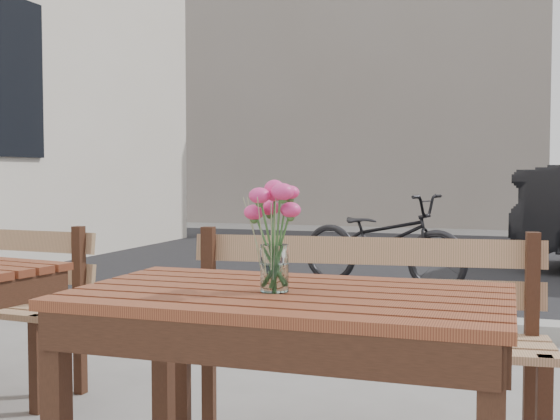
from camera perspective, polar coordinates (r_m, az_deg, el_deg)
name	(u,v)px	position (r m, az deg, el deg)	size (l,w,h in m)	color
street	(471,285)	(7.11, 15.26, -5.90)	(30.00, 8.12, 0.12)	black
backdrop_buildings	(507,60)	(16.53, 18.00, 11.51)	(15.50, 4.00, 8.00)	gray
main_table	(289,334)	(2.08, 0.73, -10.06)	(1.26, 0.74, 0.77)	#5D2918
main_bench	(361,314)	(2.88, 6.57, -8.38)	(1.50, 0.60, 0.91)	#93704C
main_vase	(274,222)	(2.02, -0.45, -1.02)	(0.18, 0.18, 0.32)	white
bicycle	(382,241)	(6.90, 8.27, -2.48)	(0.61, 1.76, 0.92)	black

